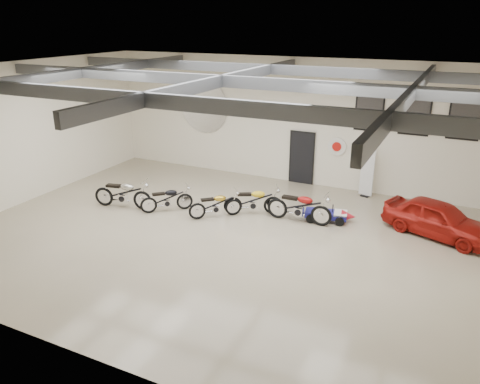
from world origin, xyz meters
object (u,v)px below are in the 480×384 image
at_px(motorcycle_silver, 123,193).
at_px(banner_stand, 367,172).
at_px(motorcycle_red, 299,206).
at_px(vintage_car, 438,219).
at_px(motorcycle_yellow, 253,200).
at_px(go_kart, 331,213).
at_px(motorcycle_black, 167,199).
at_px(motorcycle_gold, 215,204).

bearing_deg(motorcycle_silver, banner_stand, 21.40).
bearing_deg(motorcycle_red, vintage_car, 10.81).
relative_size(motorcycle_red, vintage_car, 0.65).
bearing_deg(motorcycle_red, motorcycle_yellow, -178.58).
height_order(banner_stand, go_kart, banner_stand).
bearing_deg(motorcycle_red, banner_stand, 65.02).
height_order(motorcycle_black, motorcycle_red, motorcycle_red).
xyz_separation_m(motorcycle_black, motorcycle_red, (4.46, 1.12, 0.09)).
height_order(banner_stand, motorcycle_black, banner_stand).
distance_m(banner_stand, motorcycle_red, 3.70).
bearing_deg(motorcycle_red, motorcycle_silver, -166.58).
bearing_deg(motorcycle_yellow, motorcycle_red, -25.33).
bearing_deg(motorcycle_gold, banner_stand, 3.26).
relative_size(motorcycle_yellow, vintage_car, 0.59).
bearing_deg(go_kart, motorcycle_black, -174.06).
xyz_separation_m(motorcycle_silver, motorcycle_gold, (3.37, 0.66, -0.09)).
xyz_separation_m(motorcycle_yellow, motorcycle_red, (1.64, 0.06, 0.05)).
relative_size(motorcycle_red, go_kart, 1.29).
distance_m(motorcycle_black, motorcycle_yellow, 3.02).
relative_size(motorcycle_yellow, go_kart, 1.17).
xyz_separation_m(motorcycle_red, vintage_car, (4.21, 0.86, 0.00)).
height_order(motorcycle_silver, motorcycle_red, motorcycle_red).
bearing_deg(motorcycle_red, go_kart, 28.19).
height_order(motorcycle_black, vintage_car, vintage_car).
distance_m(motorcycle_yellow, vintage_car, 5.92).
distance_m(banner_stand, motorcycle_gold, 5.96).
bearing_deg(motorcycle_yellow, banner_stand, 19.85).
relative_size(motorcycle_silver, motorcycle_black, 1.19).
xyz_separation_m(banner_stand, vintage_car, (2.69, -2.50, -0.39)).
bearing_deg(motorcycle_gold, motorcycle_black, 146.49).
xyz_separation_m(motorcycle_gold, motorcycle_yellow, (1.04, 0.79, 0.04)).
xyz_separation_m(motorcycle_silver, motorcycle_yellow, (4.41, 1.46, -0.05)).
xyz_separation_m(motorcycle_gold, vintage_car, (6.88, 1.71, 0.10)).
relative_size(motorcycle_silver, vintage_car, 0.65).
bearing_deg(vintage_car, motorcycle_silver, 123.32).
relative_size(banner_stand, vintage_car, 0.58).
xyz_separation_m(banner_stand, motorcycle_silver, (-7.56, -4.87, -0.40)).
xyz_separation_m(motorcycle_black, motorcycle_gold, (1.79, 0.26, 0.00)).
height_order(motorcycle_black, motorcycle_yellow, motorcycle_yellow).
relative_size(motorcycle_silver, motorcycle_red, 0.99).
distance_m(motorcycle_black, go_kart, 5.64).
distance_m(motorcycle_gold, go_kart, 3.86).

